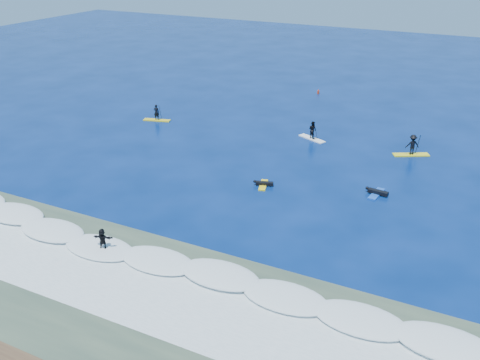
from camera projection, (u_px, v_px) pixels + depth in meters
The scene contains 11 objects.
ground at pixel (224, 192), 39.86m from camera, with size 160.00×160.00×0.00m, color #041B4F.
shallow_water at pixel (100, 294), 28.49m from camera, with size 90.00×13.00×0.01m, color #35483A.
breaking_wave at pixel (145, 257), 31.74m from camera, with size 40.00×6.00×0.30m, color white.
whitewater at pixel (112, 284), 29.30m from camera, with size 34.00×5.00×0.02m, color silver.
sup_paddler_left at pixel (157, 115), 54.91m from camera, with size 2.88×1.40×1.96m.
sup_paddler_center at pixel (312, 132), 49.82m from camera, with size 2.91×1.86×2.02m.
sup_paddler_right at pixel (412, 146), 46.13m from camera, with size 3.09×2.16×2.17m.
prone_paddler_near at pixel (263, 184), 40.77m from camera, with size 1.52×2.00×0.41m.
prone_paddler_far at pixel (377, 193), 39.38m from camera, with size 1.74×2.23×0.46m.
wave_surfer at pixel (103, 240), 31.95m from camera, with size 2.06×1.07×1.44m.
marker_buoy at pixel (318, 92), 64.32m from camera, with size 0.25×0.25×0.60m.
Camera 1 is at (17.15, -31.51, 17.43)m, focal length 40.00 mm.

